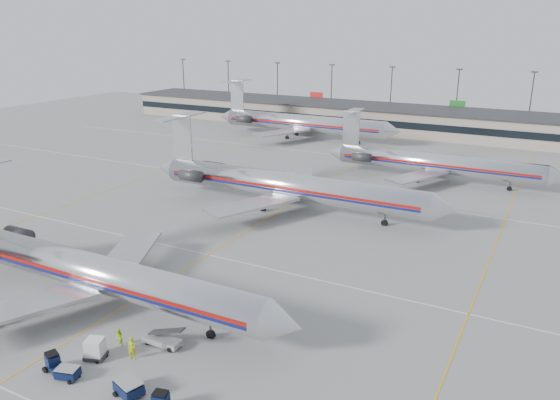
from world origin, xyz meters
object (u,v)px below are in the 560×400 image
Objects in this scene: tug_center at (54,363)px; uld_container at (95,349)px; jet_foreground at (87,270)px; jet_second_row at (283,185)px; belt_loader at (163,340)px.

uld_container is (1.46, 2.87, 0.14)m from tug_center.
jet_second_row is at bearing 83.80° from jet_foreground.
jet_foreground is at bearing 164.26° from belt_loader.
tug_center is (6.32, -9.82, -2.67)m from jet_foreground.
jet_foreground is 12.18m from belt_loader.
jet_second_row is 41.65m from uld_container.
uld_container is at bearing -84.41° from jet_second_row.
tug_center is at bearing -86.65° from jet_second_row.
jet_foreground reaches higher than tug_center.
belt_loader is (11.48, -2.90, -2.84)m from jet_foreground.
belt_loader is (7.74, -37.31, -3.12)m from jet_second_row.
jet_second_row reaches higher than tug_center.
jet_second_row reaches higher than uld_container.
tug_center is 0.56× the size of belt_loader.
jet_second_row is 44.40m from tug_center.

